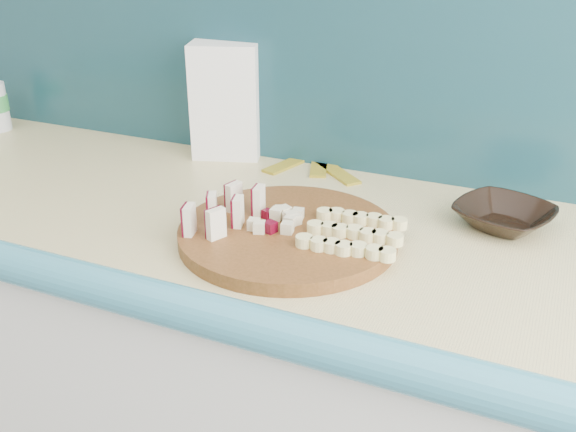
# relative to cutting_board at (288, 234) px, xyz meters

# --- Properties ---
(kitchen_counter) EXTENTS (2.20, 0.63, 0.91)m
(kitchen_counter) POSITION_rel_cutting_board_xyz_m (-0.14, 0.06, -0.46)
(kitchen_counter) COLOR white
(kitchen_counter) RESTS_ON ground
(backsplash) EXTENTS (2.20, 0.02, 0.50)m
(backsplash) POSITION_rel_cutting_board_xyz_m (-0.14, 0.35, 0.24)
(backsplash) COLOR teal
(backsplash) RESTS_ON kitchen_counter
(cutting_board) EXTENTS (0.38, 0.38, 0.02)m
(cutting_board) POSITION_rel_cutting_board_xyz_m (0.00, 0.00, 0.00)
(cutting_board) COLOR #4A2B10
(cutting_board) RESTS_ON kitchen_counter
(apple_wedges) EXTENTS (0.08, 0.14, 0.05)m
(apple_wedges) POSITION_rel_cutting_board_xyz_m (-0.10, -0.03, 0.03)
(apple_wedges) COLOR #F5E6C4
(apple_wedges) RESTS_ON cutting_board
(apple_chunks) EXTENTS (0.06, 0.05, 0.02)m
(apple_chunks) POSITION_rel_cutting_board_xyz_m (-0.02, -0.00, 0.02)
(apple_chunks) COLOR #F6EEC5
(apple_chunks) RESTS_ON cutting_board
(banana_slices) EXTENTS (0.16, 0.14, 0.02)m
(banana_slices) POSITION_rel_cutting_board_xyz_m (0.11, 0.01, 0.02)
(banana_slices) COLOR #F2E794
(banana_slices) RESTS_ON cutting_board
(brown_bowl) EXTENTS (0.20, 0.20, 0.04)m
(brown_bowl) POSITION_rel_cutting_board_xyz_m (0.31, 0.19, 0.01)
(brown_bowl) COLOR black
(brown_bowl) RESTS_ON kitchen_counter
(flour_bag) EXTENTS (0.16, 0.14, 0.24)m
(flour_bag) POSITION_rel_cutting_board_xyz_m (-0.28, 0.32, 0.11)
(flour_bag) COLOR white
(flour_bag) RESTS_ON kitchen_counter
(banana_peel) EXTENTS (0.21, 0.17, 0.01)m
(banana_peel) POSITION_rel_cutting_board_xyz_m (-0.08, 0.32, -0.01)
(banana_peel) COLOR gold
(banana_peel) RESTS_ON kitchen_counter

